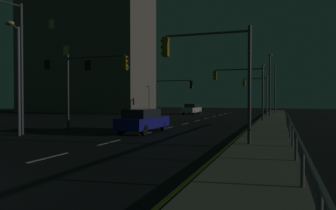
{
  "coord_description": "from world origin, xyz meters",
  "views": [
    {
      "loc": [
        8.07,
        -3.0,
        2.17
      ],
      "look_at": [
        -0.83,
        19.01,
        1.73
      ],
      "focal_mm": 29.93,
      "sensor_mm": 36.0,
      "label": 1
    }
  ],
  "objects_px": {
    "car": "(143,120)",
    "traffic_light_far_center": "(174,90)",
    "traffic_light_far_right": "(93,75)",
    "building_distant": "(84,49)",
    "traffic_light_overhead_east": "(240,82)",
    "traffic_light_far_left": "(256,88)",
    "street_lamp_mid_block": "(17,57)",
    "street_lamp_corner": "(270,79)",
    "car_oncoming": "(192,109)",
    "street_lamp_far_end": "(273,83)",
    "traffic_light_near_left": "(209,62)",
    "street_lamp_median": "(17,69)"
  },
  "relations": [
    {
      "from": "car_oncoming",
      "to": "street_lamp_median",
      "type": "xyz_separation_m",
      "value": [
        -1.85,
        -28.63,
        3.17
      ]
    },
    {
      "from": "traffic_light_far_right",
      "to": "street_lamp_corner",
      "type": "bearing_deg",
      "value": 61.22
    },
    {
      "from": "car",
      "to": "traffic_light_far_left",
      "type": "bearing_deg",
      "value": 77.22
    },
    {
      "from": "traffic_light_far_right",
      "to": "street_lamp_corner",
      "type": "xyz_separation_m",
      "value": [
        11.13,
        20.26,
        0.8
      ]
    },
    {
      "from": "car_oncoming",
      "to": "traffic_light_far_right",
      "type": "xyz_separation_m",
      "value": [
        0.08,
        -24.01,
        3.09
      ]
    },
    {
      "from": "traffic_light_far_right",
      "to": "street_lamp_mid_block",
      "type": "xyz_separation_m",
      "value": [
        -2.57,
        -4.09,
        0.89
      ]
    },
    {
      "from": "traffic_light_near_left",
      "to": "traffic_light_far_right",
      "type": "height_order",
      "value": "traffic_light_near_left"
    },
    {
      "from": "traffic_light_far_right",
      "to": "traffic_light_far_center",
      "type": "bearing_deg",
      "value": 90.02
    },
    {
      "from": "car",
      "to": "traffic_light_far_right",
      "type": "height_order",
      "value": "traffic_light_far_right"
    },
    {
      "from": "street_lamp_corner",
      "to": "building_distant",
      "type": "relative_size",
      "value": 0.32
    },
    {
      "from": "traffic_light_far_left",
      "to": "street_lamp_corner",
      "type": "relative_size",
      "value": 0.68
    },
    {
      "from": "car_oncoming",
      "to": "traffic_light_near_left",
      "type": "relative_size",
      "value": 0.82
    },
    {
      "from": "traffic_light_far_center",
      "to": "traffic_light_near_left",
      "type": "bearing_deg",
      "value": -64.65
    },
    {
      "from": "car_oncoming",
      "to": "street_lamp_corner",
      "type": "bearing_deg",
      "value": -18.48
    },
    {
      "from": "building_distant",
      "to": "street_lamp_mid_block",
      "type": "bearing_deg",
      "value": -58.34
    },
    {
      "from": "street_lamp_far_end",
      "to": "street_lamp_median",
      "type": "xyz_separation_m",
      "value": [
        -13.21,
        -33.95,
        -0.72
      ]
    },
    {
      "from": "traffic_light_overhead_east",
      "to": "traffic_light_far_center",
      "type": "bearing_deg",
      "value": 154.94
    },
    {
      "from": "traffic_light_far_right",
      "to": "car_oncoming",
      "type": "bearing_deg",
      "value": 90.2
    },
    {
      "from": "street_lamp_corner",
      "to": "building_distant",
      "type": "bearing_deg",
      "value": 173.5
    },
    {
      "from": "street_lamp_mid_block",
      "to": "traffic_light_overhead_east",
      "type": "bearing_deg",
      "value": 55.28
    },
    {
      "from": "traffic_light_near_left",
      "to": "traffic_light_far_left",
      "type": "height_order",
      "value": "traffic_light_near_left"
    },
    {
      "from": "traffic_light_far_left",
      "to": "street_lamp_median",
      "type": "xyz_separation_m",
      "value": [
        -11.21,
        -27.92,
        0.21
      ]
    },
    {
      "from": "street_lamp_median",
      "to": "traffic_light_far_left",
      "type": "bearing_deg",
      "value": 68.13
    },
    {
      "from": "traffic_light_near_left",
      "to": "traffic_light_overhead_east",
      "type": "bearing_deg",
      "value": 92.29
    },
    {
      "from": "traffic_light_near_left",
      "to": "street_lamp_median",
      "type": "distance_m",
      "value": 11.25
    },
    {
      "from": "car_oncoming",
      "to": "traffic_light_overhead_east",
      "type": "height_order",
      "value": "traffic_light_overhead_east"
    },
    {
      "from": "traffic_light_far_right",
      "to": "building_distant",
      "type": "bearing_deg",
      "value": 129.71
    },
    {
      "from": "car_oncoming",
      "to": "street_lamp_corner",
      "type": "height_order",
      "value": "street_lamp_corner"
    },
    {
      "from": "car_oncoming",
      "to": "street_lamp_far_end",
      "type": "xyz_separation_m",
      "value": [
        11.35,
        5.32,
        3.89
      ]
    },
    {
      "from": "traffic_light_far_center",
      "to": "street_lamp_median",
      "type": "bearing_deg",
      "value": -95.33
    },
    {
      "from": "car",
      "to": "traffic_light_far_right",
      "type": "distance_m",
      "value": 5.04
    },
    {
      "from": "traffic_light_far_center",
      "to": "street_lamp_far_end",
      "type": "bearing_deg",
      "value": 49.56
    },
    {
      "from": "street_lamp_mid_block",
      "to": "car",
      "type": "bearing_deg",
      "value": 31.88
    },
    {
      "from": "car",
      "to": "traffic_light_far_center",
      "type": "xyz_separation_m",
      "value": [
        -3.99,
        16.11,
        2.62
      ]
    },
    {
      "from": "car_oncoming",
      "to": "traffic_light_far_left",
      "type": "bearing_deg",
      "value": -4.37
    },
    {
      "from": "traffic_light_overhead_east",
      "to": "traffic_light_near_left",
      "type": "height_order",
      "value": "traffic_light_near_left"
    },
    {
      "from": "car",
      "to": "car_oncoming",
      "type": "distance_m",
      "value": 24.36
    },
    {
      "from": "traffic_light_far_left",
      "to": "street_lamp_far_end",
      "type": "relative_size",
      "value": 0.69
    },
    {
      "from": "building_distant",
      "to": "traffic_light_near_left",
      "type": "bearing_deg",
      "value": -43.18
    },
    {
      "from": "traffic_light_overhead_east",
      "to": "street_lamp_median",
      "type": "bearing_deg",
      "value": -122.33
    },
    {
      "from": "car",
      "to": "traffic_light_far_center",
      "type": "bearing_deg",
      "value": 103.89
    },
    {
      "from": "car_oncoming",
      "to": "street_lamp_far_end",
      "type": "relative_size",
      "value": 0.59
    },
    {
      "from": "car_oncoming",
      "to": "traffic_light_far_center",
      "type": "distance_m",
      "value": 8.33
    },
    {
      "from": "traffic_light_far_left",
      "to": "street_lamp_far_end",
      "type": "bearing_deg",
      "value": 71.64
    },
    {
      "from": "traffic_light_far_right",
      "to": "street_lamp_corner",
      "type": "relative_size",
      "value": 0.72
    },
    {
      "from": "building_distant",
      "to": "traffic_light_far_right",
      "type": "bearing_deg",
      "value": -50.29
    },
    {
      "from": "traffic_light_overhead_east",
      "to": "traffic_light_near_left",
      "type": "distance_m",
      "value": 15.5
    },
    {
      "from": "car",
      "to": "traffic_light_near_left",
      "type": "distance_m",
      "value": 7.03
    },
    {
      "from": "traffic_light_near_left",
      "to": "traffic_light_far_right",
      "type": "bearing_deg",
      "value": 159.64
    },
    {
      "from": "traffic_light_near_left",
      "to": "building_distant",
      "type": "bearing_deg",
      "value": 136.82
    }
  ]
}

